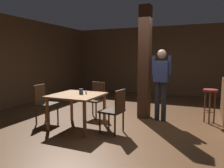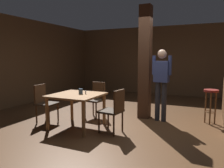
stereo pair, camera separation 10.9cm
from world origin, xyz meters
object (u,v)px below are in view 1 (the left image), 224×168
napkin_cup (81,91)px  standing_person (161,80)px  chair_north (96,98)px  dining_table (77,99)px  chair_east (115,109)px  chair_west (44,101)px  salt_shaker (86,92)px  bar_stool_near (210,98)px

napkin_cup → standing_person: standing_person is taller
chair_north → dining_table: bearing=-88.4°
chair_north → standing_person: (1.59, 0.33, 0.50)m
napkin_cup → chair_east: bearing=-5.3°
chair_west → napkin_cup: 1.03m
dining_table → chair_north: chair_north is taller
chair_west → salt_shaker: bearing=4.7°
napkin_cup → salt_shaker: napkin_cup is taller
napkin_cup → salt_shaker: size_ratio=1.46×
standing_person → bar_stool_near: standing_person is taller
chair_north → salt_shaker: (0.20, -0.84, 0.27)m
chair_north → napkin_cup: size_ratio=7.57×
chair_west → chair_north: size_ratio=1.00×
salt_shaker → chair_west: bearing=-175.3°
chair_east → salt_shaker: 0.79m
chair_west → salt_shaker: size_ratio=11.06×
chair_north → napkin_cup: bearing=-83.8°
salt_shaker → dining_table: bearing=-149.5°
chair_north → standing_person: size_ratio=0.52×
salt_shaker → standing_person: size_ratio=0.05×
chair_east → salt_shaker: (-0.73, 0.12, 0.27)m
salt_shaker → bar_stool_near: 2.89m
napkin_cup → bar_stool_near: bearing=30.0°
bar_stool_near → dining_table: bearing=-149.8°
chair_west → standing_person: 2.83m
napkin_cup → standing_person: 1.93m
dining_table → chair_north: (-0.03, 0.94, -0.12)m
dining_table → standing_person: (1.57, 1.27, 0.37)m
chair_east → napkin_cup: chair_east is taller
dining_table → chair_west: (-0.92, 0.01, -0.12)m
salt_shaker → bar_stool_near: size_ratio=0.10×
chair_east → standing_person: standing_person is taller
dining_table → bar_stool_near: bar_stool_near is taller
chair_east → standing_person: 1.53m
chair_east → chair_north: same height
chair_east → chair_north: size_ratio=1.00×
dining_table → standing_person: standing_person is taller
chair_north → bar_stool_near: size_ratio=1.12×
standing_person → chair_west: bearing=-153.2°
standing_person → dining_table: bearing=-141.1°
chair_east → chair_west: same height
chair_east → standing_person: size_ratio=0.52×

